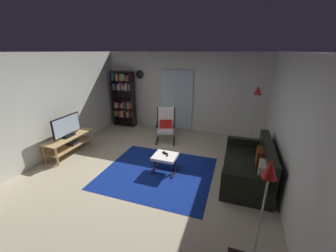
{
  "coord_description": "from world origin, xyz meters",
  "views": [
    {
      "loc": [
        1.76,
        -3.8,
        2.62
      ],
      "look_at": [
        0.23,
        0.7,
        0.89
      ],
      "focal_mm": 22.06,
      "sensor_mm": 36.0,
      "label": 1
    }
  ],
  "objects_px": {
    "ottoman": "(165,158)",
    "cell_phone": "(164,153)",
    "television": "(67,127)",
    "tv_remote": "(167,154)",
    "floor_lamp_by_shelf": "(257,98)",
    "bookshelf_near_tv": "(124,97)",
    "lounge_armchair": "(166,124)",
    "floor_lamp_by_sofa": "(267,186)",
    "tv_stand": "(70,142)",
    "leather_sofa": "(250,167)",
    "wall_clock": "(140,74)"
  },
  "relations": [
    {
      "from": "ottoman",
      "to": "cell_phone",
      "type": "xyz_separation_m",
      "value": [
        -0.05,
        0.09,
        0.08
      ]
    },
    {
      "from": "cell_phone",
      "to": "ottoman",
      "type": "bearing_deg",
      "value": -99.21
    },
    {
      "from": "television",
      "to": "tv_remote",
      "type": "xyz_separation_m",
      "value": [
        2.75,
        0.03,
        -0.35
      ]
    },
    {
      "from": "television",
      "to": "floor_lamp_by_shelf",
      "type": "relative_size",
      "value": 0.51
    },
    {
      "from": "television",
      "to": "floor_lamp_by_shelf",
      "type": "xyz_separation_m",
      "value": [
        4.61,
        1.96,
        0.69
      ]
    },
    {
      "from": "bookshelf_near_tv",
      "to": "tv_remote",
      "type": "relative_size",
      "value": 13.63
    },
    {
      "from": "lounge_armchair",
      "to": "floor_lamp_by_shelf",
      "type": "relative_size",
      "value": 0.58
    },
    {
      "from": "bookshelf_near_tv",
      "to": "floor_lamp_by_sofa",
      "type": "relative_size",
      "value": 1.31
    },
    {
      "from": "tv_stand",
      "to": "leather_sofa",
      "type": "xyz_separation_m",
      "value": [
        4.53,
        0.23,
        -0.03
      ]
    },
    {
      "from": "television",
      "to": "leather_sofa",
      "type": "relative_size",
      "value": 0.49
    },
    {
      "from": "television",
      "to": "leather_sofa",
      "type": "height_order",
      "value": "television"
    },
    {
      "from": "tv_remote",
      "to": "floor_lamp_by_sofa",
      "type": "height_order",
      "value": "floor_lamp_by_sofa"
    },
    {
      "from": "bookshelf_near_tv",
      "to": "lounge_armchair",
      "type": "distance_m",
      "value": 2.14
    },
    {
      "from": "television",
      "to": "cell_phone",
      "type": "relative_size",
      "value": 6.43
    },
    {
      "from": "ottoman",
      "to": "leather_sofa",
      "type": "bearing_deg",
      "value": 7.81
    },
    {
      "from": "tv_remote",
      "to": "floor_lamp_by_shelf",
      "type": "distance_m",
      "value": 2.88
    },
    {
      "from": "lounge_armchair",
      "to": "wall_clock",
      "type": "xyz_separation_m",
      "value": [
        -1.32,
        1.04,
        1.32
      ]
    },
    {
      "from": "lounge_armchair",
      "to": "wall_clock",
      "type": "relative_size",
      "value": 3.53
    },
    {
      "from": "cell_phone",
      "to": "lounge_armchair",
      "type": "bearing_deg",
      "value": 69.21
    },
    {
      "from": "tv_remote",
      "to": "floor_lamp_by_shelf",
      "type": "xyz_separation_m",
      "value": [
        1.86,
        1.93,
        1.04
      ]
    },
    {
      "from": "bookshelf_near_tv",
      "to": "tv_stand",
      "type": "bearing_deg",
      "value": -95.52
    },
    {
      "from": "bookshelf_near_tv",
      "to": "cell_phone",
      "type": "xyz_separation_m",
      "value": [
        2.42,
        -2.42,
        -0.64
      ]
    },
    {
      "from": "leather_sofa",
      "to": "cell_phone",
      "type": "height_order",
      "value": "leather_sofa"
    },
    {
      "from": "tv_stand",
      "to": "cell_phone",
      "type": "xyz_separation_m",
      "value": [
        2.66,
        0.07,
        0.08
      ]
    },
    {
      "from": "television",
      "to": "floor_lamp_by_shelf",
      "type": "height_order",
      "value": "floor_lamp_by_shelf"
    },
    {
      "from": "floor_lamp_by_shelf",
      "to": "tv_remote",
      "type": "bearing_deg",
      "value": -134.0
    },
    {
      "from": "leather_sofa",
      "to": "wall_clock",
      "type": "height_order",
      "value": "wall_clock"
    },
    {
      "from": "television",
      "to": "ottoman",
      "type": "xyz_separation_m",
      "value": [
        2.72,
        -0.01,
        -0.43
      ]
    },
    {
      "from": "leather_sofa",
      "to": "ottoman",
      "type": "distance_m",
      "value": 1.83
    },
    {
      "from": "tv_stand",
      "to": "lounge_armchair",
      "type": "bearing_deg",
      "value": 37.64
    },
    {
      "from": "ottoman",
      "to": "wall_clock",
      "type": "distance_m",
      "value": 3.64
    },
    {
      "from": "floor_lamp_by_sofa",
      "to": "wall_clock",
      "type": "height_order",
      "value": "wall_clock"
    },
    {
      "from": "ottoman",
      "to": "lounge_armchair",
      "type": "bearing_deg",
      "value": 108.89
    },
    {
      "from": "tv_remote",
      "to": "cell_phone",
      "type": "xyz_separation_m",
      "value": [
        -0.09,
        0.06,
        -0.0
      ]
    },
    {
      "from": "tv_remote",
      "to": "floor_lamp_by_shelf",
      "type": "bearing_deg",
      "value": 22.44
    },
    {
      "from": "cell_phone",
      "to": "floor_lamp_by_shelf",
      "type": "xyz_separation_m",
      "value": [
        1.95,
        1.87,
        1.05
      ]
    },
    {
      "from": "tv_stand",
      "to": "leather_sofa",
      "type": "distance_m",
      "value": 4.53
    },
    {
      "from": "floor_lamp_by_sofa",
      "to": "lounge_armchair",
      "type": "bearing_deg",
      "value": 125.9
    },
    {
      "from": "floor_lamp_by_shelf",
      "to": "bookshelf_near_tv",
      "type": "bearing_deg",
      "value": 172.88
    },
    {
      "from": "cell_phone",
      "to": "television",
      "type": "bearing_deg",
      "value": 142.92
    },
    {
      "from": "television",
      "to": "cell_phone",
      "type": "xyz_separation_m",
      "value": [
        2.66,
        0.09,
        -0.35
      ]
    },
    {
      "from": "tv_stand",
      "to": "cell_phone",
      "type": "height_order",
      "value": "tv_stand"
    },
    {
      "from": "leather_sofa",
      "to": "cell_phone",
      "type": "relative_size",
      "value": 13.0
    },
    {
      "from": "leather_sofa",
      "to": "tv_stand",
      "type": "bearing_deg",
      "value": -177.14
    },
    {
      "from": "cell_phone",
      "to": "floor_lamp_by_sofa",
      "type": "relative_size",
      "value": 0.09
    },
    {
      "from": "television",
      "to": "lounge_armchair",
      "type": "bearing_deg",
      "value": 37.95
    },
    {
      "from": "lounge_armchair",
      "to": "ottoman",
      "type": "distance_m",
      "value": 1.78
    },
    {
      "from": "bookshelf_near_tv",
      "to": "floor_lamp_by_sofa",
      "type": "distance_m",
      "value": 6.0
    },
    {
      "from": "cell_phone",
      "to": "floor_lamp_by_sofa",
      "type": "height_order",
      "value": "floor_lamp_by_sofa"
    },
    {
      "from": "leather_sofa",
      "to": "wall_clock",
      "type": "bearing_deg",
      "value": 146.3
    }
  ]
}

